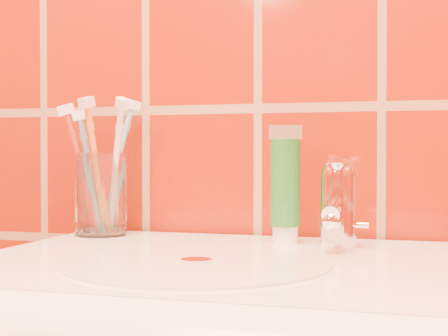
% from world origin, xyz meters
% --- Properties ---
extents(glass_tumbler, '(0.08, 0.08, 0.12)m').
position_xyz_m(glass_tumbler, '(-0.22, 1.12, 0.91)').
color(glass_tumbler, white).
rests_on(glass_tumbler, pedestal_sink).
extents(toothpaste_tube, '(0.05, 0.04, 0.16)m').
position_xyz_m(toothpaste_tube, '(0.06, 1.11, 0.93)').
color(toothpaste_tube, white).
rests_on(toothpaste_tube, pedestal_sink).
extents(faucet, '(0.05, 0.11, 0.12)m').
position_xyz_m(faucet, '(0.14, 1.09, 0.91)').
color(faucet, white).
rests_on(faucet, pedestal_sink).
extents(toothbrush_0, '(0.06, 0.12, 0.22)m').
position_xyz_m(toothbrush_0, '(-0.22, 1.10, 0.95)').
color(toothbrush_0, orange).
rests_on(toothbrush_0, glass_tumbler).
extents(toothbrush_1, '(0.13, 0.13, 0.22)m').
position_xyz_m(toothbrush_1, '(-0.21, 1.15, 0.95)').
color(toothbrush_1, '#6FA3C5').
rests_on(toothbrush_1, glass_tumbler).
extents(toothbrush_2, '(0.11, 0.10, 0.21)m').
position_xyz_m(toothbrush_2, '(-0.24, 1.11, 0.95)').
color(toothbrush_2, '#B03525').
rests_on(toothbrush_2, glass_tumbler).
extents(toothbrush_3, '(0.14, 0.14, 0.22)m').
position_xyz_m(toothbrush_3, '(-0.19, 1.11, 0.95)').
color(toothbrush_3, white).
rests_on(toothbrush_3, glass_tumbler).
extents(toothbrush_4, '(0.09, 0.08, 0.20)m').
position_xyz_m(toothbrush_4, '(-0.23, 1.11, 0.94)').
color(toothbrush_4, '#6CA4C0').
rests_on(toothbrush_4, glass_tumbler).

